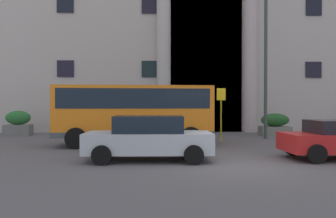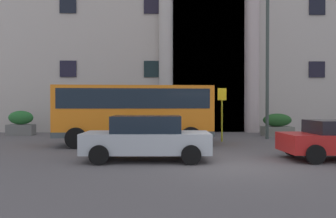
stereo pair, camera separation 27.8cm
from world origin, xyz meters
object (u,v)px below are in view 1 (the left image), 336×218
bus_stop_sign (221,109)px  hedge_planter_east (275,125)px  orange_minibus (134,110)px  lamppost_plaza_centre (266,54)px  hedge_planter_west (18,124)px  hedge_planter_entrance_right (133,124)px  parked_estate_mid (149,138)px

bus_stop_sign → hedge_planter_east: size_ratio=1.50×
hedge_planter_east → orange_minibus: bearing=-150.6°
hedge_planter_east → lamppost_plaza_centre: lamppost_plaza_centre is taller
hedge_planter_west → hedge_planter_entrance_right: bearing=-1.7°
bus_stop_sign → hedge_planter_west: size_ratio=1.73×
hedge_planter_east → parked_estate_mid: size_ratio=0.43×
bus_stop_sign → parked_estate_mid: size_ratio=0.64×
bus_stop_sign → lamppost_plaza_centre: 4.18m
bus_stop_sign → hedge_planter_west: bus_stop_sign is taller
hedge_planter_east → hedge_planter_entrance_right: (-8.55, 0.46, 0.06)m
hedge_planter_east → parked_estate_mid: 11.74m
bus_stop_sign → parked_estate_mid: bearing=-121.8°
bus_stop_sign → lamppost_plaza_centre: size_ratio=0.34×
hedge_planter_entrance_right → parked_estate_mid: parked_estate_mid is taller
hedge_planter_west → hedge_planter_east: bearing=-2.4°
parked_estate_mid → lamppost_plaza_centre: 10.20m
lamppost_plaza_centre → bus_stop_sign: bearing=-154.6°
orange_minibus → hedge_planter_east: (8.22, 4.63, -0.98)m
lamppost_plaza_centre → parked_estate_mid: bearing=-131.6°
hedge_planter_entrance_right → orange_minibus: bearing=-86.2°
orange_minibus → parked_estate_mid: bearing=-84.7°
hedge_planter_east → hedge_planter_west: size_ratio=1.16×
bus_stop_sign → lamppost_plaza_centre: lamppost_plaza_centre is taller
hedge_planter_east → parked_estate_mid: bearing=-129.7°
orange_minibus → hedge_planter_west: orange_minibus is taller
hedge_planter_west → lamppost_plaza_centre: 14.98m
parked_estate_mid → lamppost_plaza_centre: bearing=49.4°
hedge_planter_west → parked_estate_mid: (7.95, -9.69, 0.04)m
hedge_planter_east → hedge_planter_entrance_right: bearing=176.9°
hedge_planter_east → lamppost_plaza_centre: bearing=-122.0°
hedge_planter_entrance_right → parked_estate_mid: (1.04, -9.49, 0.06)m
bus_stop_sign → parked_estate_mid: bus_stop_sign is taller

